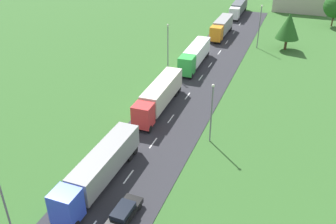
{
  "coord_description": "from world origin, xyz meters",
  "views": [
    {
      "loc": [
        14.94,
        -8.69,
        25.58
      ],
      "look_at": [
        -0.4,
        32.05,
        1.07
      ],
      "focal_mm": 39.4,
      "sensor_mm": 36.0,
      "label": 1
    }
  ],
  "objects_px": {
    "truck_fifth": "(239,7)",
    "truck_lead": "(100,168)",
    "truck_second": "(159,95)",
    "tree_birch": "(289,26)",
    "tree_oak": "(336,6)",
    "truck_fourth": "(222,27)",
    "lamppost_third": "(168,46)",
    "lamppost_second": "(212,110)",
    "lamppost_lead": "(1,192)",
    "lamppost_fourth": "(260,25)",
    "truck_third": "(195,55)",
    "car_second": "(124,212)"
  },
  "relations": [
    {
      "from": "truck_third",
      "to": "tree_oak",
      "type": "height_order",
      "value": "tree_oak"
    },
    {
      "from": "lamppost_second",
      "to": "lamppost_fourth",
      "type": "height_order",
      "value": "lamppost_fourth"
    },
    {
      "from": "truck_third",
      "to": "lamppost_second",
      "type": "bearing_deg",
      "value": -68.56
    },
    {
      "from": "truck_third",
      "to": "lamppost_second",
      "type": "height_order",
      "value": "lamppost_second"
    },
    {
      "from": "tree_oak",
      "to": "truck_lead",
      "type": "bearing_deg",
      "value": -108.21
    },
    {
      "from": "truck_third",
      "to": "car_second",
      "type": "relative_size",
      "value": 2.88
    },
    {
      "from": "tree_oak",
      "to": "truck_third",
      "type": "bearing_deg",
      "value": -123.32
    },
    {
      "from": "car_second",
      "to": "lamppost_third",
      "type": "relative_size",
      "value": 0.53
    },
    {
      "from": "truck_fourth",
      "to": "tree_birch",
      "type": "distance_m",
      "value": 14.96
    },
    {
      "from": "lamppost_fourth",
      "to": "tree_oak",
      "type": "distance_m",
      "value": 26.39
    },
    {
      "from": "truck_third",
      "to": "tree_oak",
      "type": "bearing_deg",
      "value": 56.68
    },
    {
      "from": "truck_lead",
      "to": "truck_second",
      "type": "height_order",
      "value": "truck_second"
    },
    {
      "from": "car_second",
      "to": "tree_oak",
      "type": "relative_size",
      "value": 0.6
    },
    {
      "from": "car_second",
      "to": "lamppost_fourth",
      "type": "bearing_deg",
      "value": 85.37
    },
    {
      "from": "truck_lead",
      "to": "tree_birch",
      "type": "distance_m",
      "value": 51.62
    },
    {
      "from": "truck_fifth",
      "to": "lamppost_third",
      "type": "bearing_deg",
      "value": -95.15
    },
    {
      "from": "truck_fifth",
      "to": "tree_birch",
      "type": "xyz_separation_m",
      "value": [
        14.23,
        -23.33,
        2.77
      ]
    },
    {
      "from": "truck_fifth",
      "to": "car_second",
      "type": "bearing_deg",
      "value": -86.62
    },
    {
      "from": "lamppost_lead",
      "to": "lamppost_third",
      "type": "bearing_deg",
      "value": 90.08
    },
    {
      "from": "truck_second",
      "to": "lamppost_lead",
      "type": "bearing_deg",
      "value": -97.45
    },
    {
      "from": "truck_second",
      "to": "tree_birch",
      "type": "xyz_separation_m",
      "value": [
        14.6,
        32.17,
        2.65
      ]
    },
    {
      "from": "lamppost_third",
      "to": "truck_fourth",
      "type": "bearing_deg",
      "value": 80.52
    },
    {
      "from": "truck_third",
      "to": "truck_fourth",
      "type": "height_order",
      "value": "truck_fourth"
    },
    {
      "from": "lamppost_fourth",
      "to": "tree_birch",
      "type": "xyz_separation_m",
      "value": [
        5.49,
        1.06,
        0.0
      ]
    },
    {
      "from": "tree_oak",
      "to": "truck_fifth",
      "type": "bearing_deg",
      "value": 174.29
    },
    {
      "from": "car_second",
      "to": "truck_lead",
      "type": "bearing_deg",
      "value": 141.36
    },
    {
      "from": "truck_fourth",
      "to": "lamppost_second",
      "type": "height_order",
      "value": "lamppost_second"
    },
    {
      "from": "lamppost_lead",
      "to": "truck_second",
      "type": "bearing_deg",
      "value": 82.55
    },
    {
      "from": "tree_birch",
      "to": "truck_lead",
      "type": "bearing_deg",
      "value": -106.01
    },
    {
      "from": "truck_fifth",
      "to": "truck_lead",
      "type": "bearing_deg",
      "value": -90.0
    },
    {
      "from": "lamppost_lead",
      "to": "lamppost_fourth",
      "type": "xyz_separation_m",
      "value": [
        12.54,
        57.36,
        -0.19
      ]
    },
    {
      "from": "truck_lead",
      "to": "tree_oak",
      "type": "bearing_deg",
      "value": 71.79
    },
    {
      "from": "lamppost_fourth",
      "to": "tree_birch",
      "type": "bearing_deg",
      "value": 10.97
    },
    {
      "from": "truck_fourth",
      "to": "lamppost_third",
      "type": "xyz_separation_m",
      "value": [
        -3.91,
        -23.44,
        2.62
      ]
    },
    {
      "from": "truck_second",
      "to": "truck_fifth",
      "type": "height_order",
      "value": "truck_second"
    },
    {
      "from": "truck_fifth",
      "to": "lamppost_third",
      "type": "distance_m",
      "value": 43.01
    },
    {
      "from": "lamppost_second",
      "to": "lamppost_fourth",
      "type": "relative_size",
      "value": 0.89
    },
    {
      "from": "truck_fourth",
      "to": "tree_birch",
      "type": "height_order",
      "value": "tree_birch"
    },
    {
      "from": "truck_lead",
      "to": "lamppost_second",
      "type": "distance_m",
      "value": 14.8
    },
    {
      "from": "lamppost_third",
      "to": "truck_third",
      "type": "bearing_deg",
      "value": 52.55
    },
    {
      "from": "truck_lead",
      "to": "lamppost_lead",
      "type": "relative_size",
      "value": 1.53
    },
    {
      "from": "truck_lead",
      "to": "lamppost_fourth",
      "type": "xyz_separation_m",
      "value": [
        8.73,
        48.48,
        2.74
      ]
    },
    {
      "from": "car_second",
      "to": "lamppost_fourth",
      "type": "height_order",
      "value": "lamppost_fourth"
    },
    {
      "from": "lamppost_fourth",
      "to": "tree_oak",
      "type": "relative_size",
      "value": 1.15
    },
    {
      "from": "tree_oak",
      "to": "car_second",
      "type": "bearing_deg",
      "value": -104.15
    },
    {
      "from": "lamppost_third",
      "to": "lamppost_fourth",
      "type": "relative_size",
      "value": 0.99
    },
    {
      "from": "lamppost_second",
      "to": "lamppost_lead",
      "type": "bearing_deg",
      "value": -120.82
    },
    {
      "from": "truck_third",
      "to": "tree_birch",
      "type": "distance_m",
      "value": 21.04
    },
    {
      "from": "lamppost_lead",
      "to": "lamppost_fourth",
      "type": "bearing_deg",
      "value": 77.67
    },
    {
      "from": "lamppost_third",
      "to": "car_second",
      "type": "bearing_deg",
      "value": -76.06
    }
  ]
}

